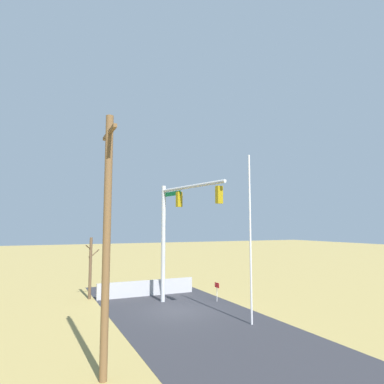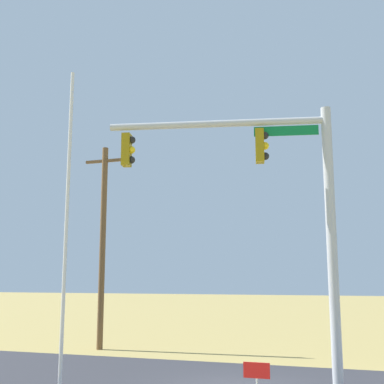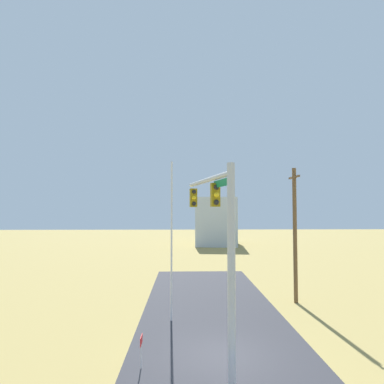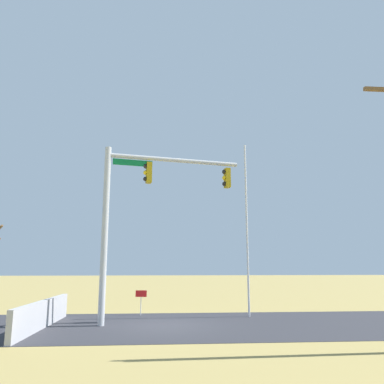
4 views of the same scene
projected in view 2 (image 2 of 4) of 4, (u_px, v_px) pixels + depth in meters
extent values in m
cube|color=#2D2D33|center=(108.00, 379.00, 15.00)|extent=(28.00, 8.00, 0.01)
cylinder|color=#B2B5BA|center=(332.00, 245.00, 13.64)|extent=(0.28, 0.28, 7.70)
cylinder|color=#B2B5BA|center=(216.00, 124.00, 14.59)|extent=(6.13, 1.44, 0.20)
cube|color=#0F7238|center=(286.00, 131.00, 14.31)|extent=(1.77, 0.39, 0.28)
cube|color=#937A0F|center=(260.00, 146.00, 14.33)|extent=(0.31, 0.40, 0.96)
sphere|color=black|center=(265.00, 136.00, 14.36)|extent=(0.22, 0.22, 0.22)
sphere|color=yellow|center=(265.00, 146.00, 14.31)|extent=(0.22, 0.22, 0.22)
sphere|color=black|center=(265.00, 156.00, 14.26)|extent=(0.22, 0.22, 0.22)
cube|color=#937A0F|center=(127.00, 150.00, 14.78)|extent=(0.31, 0.40, 0.96)
sphere|color=black|center=(132.00, 140.00, 14.81)|extent=(0.22, 0.22, 0.22)
sphere|color=yellow|center=(132.00, 150.00, 14.76)|extent=(0.22, 0.22, 0.22)
sphere|color=black|center=(131.00, 160.00, 14.71)|extent=(0.22, 0.22, 0.22)
cylinder|color=silver|center=(66.00, 226.00, 13.66)|extent=(0.10, 0.10, 8.72)
cylinder|color=brown|center=(103.00, 245.00, 22.08)|extent=(0.26, 0.26, 8.76)
cube|color=brown|center=(105.00, 161.00, 22.72)|extent=(1.90, 0.12, 0.12)
cube|color=red|center=(257.00, 370.00, 10.57)|extent=(0.56, 0.02, 0.32)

